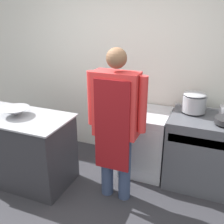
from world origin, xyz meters
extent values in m
cube|color=silver|center=(0.00, 1.78, 1.35)|extent=(8.00, 0.05, 2.70)
cube|color=#2D2D33|center=(-0.98, 0.58, 0.43)|extent=(1.24, 0.65, 0.87)
cube|color=#9EA0A8|center=(-0.98, 0.58, 0.88)|extent=(1.29, 0.68, 0.02)
cube|color=#4C4F56|center=(1.17, 1.36, 0.45)|extent=(0.90, 0.68, 0.89)
cube|color=#9EA0A8|center=(1.17, 1.04, 0.73)|extent=(0.82, 0.03, 0.10)
cube|color=#9EA0A8|center=(1.17, 1.69, 0.90)|extent=(0.90, 0.03, 0.02)
cube|color=silver|center=(0.42, 1.40, 0.42)|extent=(0.57, 0.67, 0.84)
cube|color=silver|center=(0.42, 1.07, 0.46)|extent=(0.49, 0.02, 0.59)
cylinder|color=#38476B|center=(0.14, 0.72, 0.40)|extent=(0.14, 0.14, 0.80)
cylinder|color=#38476B|center=(0.35, 0.72, 0.40)|extent=(0.14, 0.14, 0.80)
cube|color=red|center=(0.25, 0.72, 1.15)|extent=(0.48, 0.22, 0.70)
cube|color=maroon|center=(0.25, 0.60, 0.95)|extent=(0.38, 0.02, 1.01)
cylinder|color=red|center=(-0.04, 0.72, 1.19)|extent=(0.09, 0.09, 0.60)
cylinder|color=red|center=(0.53, 0.72, 1.19)|extent=(0.09, 0.09, 0.60)
sphere|color=brown|center=(0.25, 0.72, 1.64)|extent=(0.21, 0.21, 0.21)
cone|color=#9EA0A8|center=(-1.00, 0.59, 0.94)|extent=(0.35, 0.35, 0.10)
cylinder|color=#9EA0A8|center=(0.97, 1.48, 1.01)|extent=(0.28, 0.28, 0.20)
ellipsoid|color=#9EA0A8|center=(0.97, 1.48, 1.13)|extent=(0.28, 0.28, 0.05)
camera|label=1|loc=(1.17, -1.69, 2.09)|focal=42.00mm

